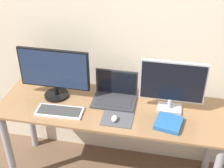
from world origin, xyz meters
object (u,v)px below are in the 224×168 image
(monitor_right, at_px, (172,85))
(book, at_px, (168,123))
(monitor_left, at_px, (54,73))
(keyboard, at_px, (60,111))
(mouse, at_px, (114,118))
(laptop, at_px, (115,93))

(monitor_right, xyz_separation_m, book, (0.00, -0.19, -0.21))
(monitor_left, relative_size, monitor_right, 1.18)
(monitor_left, bearing_deg, monitor_right, 0.00)
(keyboard, bearing_deg, mouse, -2.32)
(mouse, bearing_deg, monitor_left, 157.01)
(keyboard, xyz_separation_m, mouse, (0.43, -0.02, 0.01))
(monitor_left, height_order, book, monitor_left)
(keyboard, distance_m, mouse, 0.43)
(monitor_left, distance_m, laptop, 0.50)
(laptop, distance_m, keyboard, 0.46)
(keyboard, xyz_separation_m, book, (0.82, 0.02, 0.01))
(laptop, height_order, mouse, laptop)
(laptop, height_order, keyboard, laptop)
(monitor_left, relative_size, mouse, 8.11)
(laptop, xyz_separation_m, book, (0.44, -0.23, -0.04))
(monitor_right, xyz_separation_m, laptop, (-0.43, 0.04, -0.17))
(monitor_right, distance_m, laptop, 0.47)
(mouse, height_order, book, mouse)
(keyboard, height_order, book, book)
(mouse, relative_size, book, 0.32)
(laptop, distance_m, book, 0.50)
(laptop, bearing_deg, book, -28.14)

